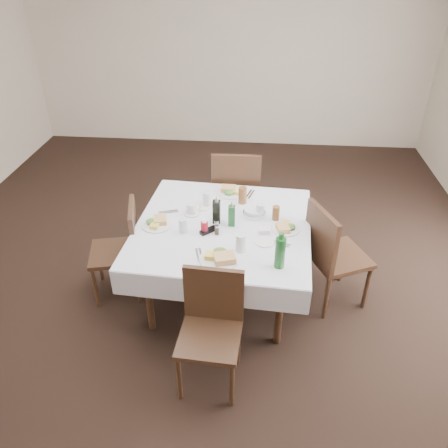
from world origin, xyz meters
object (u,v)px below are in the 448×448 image
object	(u,v)px
chair_east	(330,251)
ketchup_bottle	(204,227)
chair_south	(212,321)
water_n	(207,199)
oil_cruet_dark	(217,211)
coffee_mug	(192,209)
water_e	(260,211)
water_w	(183,226)
bread_basket	(254,212)
dining_table	(223,232)
chair_north	(236,190)
oil_cruet_green	(232,215)
green_bottle	(280,252)
water_s	(241,243)
chair_west	(124,245)

from	to	relation	value
chair_east	ketchup_bottle	size ratio (longest dim) A/B	7.60
chair_south	water_n	size ratio (longest dim) A/B	6.48
water_n	oil_cruet_dark	bearing A→B (deg)	-66.50
ketchup_bottle	coffee_mug	bearing A→B (deg)	116.70
water_e	water_w	xyz separation A→B (m)	(-0.63, -0.28, -0.00)
water_w	bread_basket	size ratio (longest dim) A/B	0.61
dining_table	chair_east	bearing A→B (deg)	-1.40
dining_table	water_w	distance (m)	0.37
chair_north	oil_cruet_green	world-z (taller)	chair_north
ketchup_bottle	dining_table	bearing A→B (deg)	44.52
coffee_mug	chair_north	bearing A→B (deg)	66.33
water_e	ketchup_bottle	distance (m)	0.53
dining_table	oil_cruet_green	bearing A→B (deg)	3.15
water_w	oil_cruet_green	size ratio (longest dim) A/B	0.52
green_bottle	oil_cruet_green	bearing A→B (deg)	126.47
dining_table	green_bottle	xyz separation A→B (m)	(0.46, -0.52, 0.20)
water_s	bread_basket	distance (m)	0.54
chair_west	water_w	world-z (taller)	chair_west
water_e	chair_east	bearing A→B (deg)	-15.64
oil_cruet_green	ketchup_bottle	bearing A→B (deg)	-146.39
chair_north	ketchup_bottle	bearing A→B (deg)	-100.32
dining_table	chair_south	world-z (taller)	chair_south
water_w	bread_basket	xyz separation A→B (m)	(0.58, 0.31, -0.03)
dining_table	water_s	bearing A→B (deg)	-64.31
water_s	water_n	bearing A→B (deg)	117.60
chair_north	oil_cruet_green	distance (m)	0.97
dining_table	ketchup_bottle	world-z (taller)	ketchup_bottle
chair_north	chair_east	bearing A→B (deg)	-47.94
oil_cruet_dark	chair_east	bearing A→B (deg)	-3.49
chair_west	water_e	size ratio (longest dim) A/B	6.94
coffee_mug	green_bottle	distance (m)	1.02
oil_cruet_green	chair_south	bearing A→B (deg)	-94.88
dining_table	water_e	xyz separation A→B (m)	(0.31, 0.15, 0.14)
chair_north	bread_basket	xyz separation A→B (m)	(0.20, -0.76, 0.20)
water_n	bread_basket	distance (m)	0.45
chair_south	water_n	bearing A→B (deg)	98.14
chair_west	ketchup_bottle	distance (m)	0.81
chair_west	bread_basket	distance (m)	1.19
water_e	ketchup_bottle	xyz separation A→B (m)	(-0.45, -0.29, -0.01)
bread_basket	oil_cruet_dark	bearing A→B (deg)	-156.01
dining_table	water_n	world-z (taller)	water_n
water_n	water_s	size ratio (longest dim) A/B	0.94
chair_east	green_bottle	bearing A→B (deg)	-132.52
water_w	oil_cruet_dark	bearing A→B (deg)	33.26
oil_cruet_dark	ketchup_bottle	size ratio (longest dim) A/B	2.04
chair_north	ketchup_bottle	xyz separation A→B (m)	(-0.20, -1.08, 0.23)
chair_west	coffee_mug	size ratio (longest dim) A/B	6.00
dining_table	green_bottle	size ratio (longest dim) A/B	5.29
oil_cruet_green	green_bottle	size ratio (longest dim) A/B	0.80
chair_north	water_s	bearing A→B (deg)	-84.95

